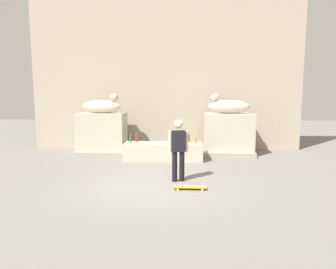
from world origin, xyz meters
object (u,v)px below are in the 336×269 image
(skater, at_px, (178,148))
(skateboard, at_px, (190,187))
(bottle_brown, at_px, (189,138))
(bottle_red, at_px, (136,138))
(statue_reclining_right, at_px, (228,106))
(bottle_orange, at_px, (196,140))
(statue_reclining_left, at_px, (102,106))
(bottle_green, at_px, (131,139))

(skater, relative_size, skateboard, 2.08)
(bottle_brown, bearing_deg, skateboard, -91.37)
(bottle_brown, height_order, bottle_red, bottle_brown)
(statue_reclining_right, xyz_separation_m, skater, (-1.92, -3.84, -0.96))
(skateboard, relative_size, bottle_brown, 2.54)
(statue_reclining_right, distance_m, bottle_orange, 2.07)
(bottle_orange, bearing_deg, statue_reclining_left, 162.81)
(statue_reclining_right, height_order, skateboard, statue_reclining_right)
(bottle_red, bearing_deg, statue_reclining_left, 149.39)
(statue_reclining_left, bearing_deg, bottle_orange, -6.19)
(bottle_red, bearing_deg, bottle_orange, -6.93)
(bottle_orange, bearing_deg, bottle_red, 173.07)
(bottle_orange, distance_m, bottle_green, 2.34)
(statue_reclining_right, distance_m, skateboard, 5.17)
(statue_reclining_left, relative_size, bottle_orange, 6.06)
(statue_reclining_left, relative_size, skateboard, 2.09)
(statue_reclining_right, bearing_deg, skater, 68.91)
(statue_reclining_right, height_order, bottle_red, statue_reclining_right)
(statue_reclining_right, bearing_deg, bottle_orange, 46.50)
(skater, relative_size, bottle_orange, 6.04)
(statue_reclining_right, relative_size, bottle_orange, 5.95)
(bottle_green, height_order, bottle_red, bottle_green)
(bottle_orange, bearing_deg, skateboard, -95.49)
(skater, bearing_deg, bottle_green, 110.98)
(skater, bearing_deg, statue_reclining_right, 51.71)
(skateboard, bearing_deg, bottle_green, 121.73)
(statue_reclining_right, distance_m, bottle_red, 3.76)
(statue_reclining_right, bearing_deg, skateboard, 75.80)
(statue_reclining_left, bearing_deg, bottle_brown, -3.81)
(skater, distance_m, bottle_brown, 2.97)
(statue_reclining_right, distance_m, skater, 4.40)
(bottle_green, bearing_deg, skateboard, -59.38)
(skateboard, height_order, bottle_orange, bottle_orange)
(statue_reclining_right, distance_m, bottle_brown, 2.12)
(skateboard, bearing_deg, statue_reclining_left, 127.01)
(bottle_orange, distance_m, bottle_red, 2.19)
(statue_reclining_right, relative_size, bottle_green, 5.11)
(bottle_orange, bearing_deg, skater, -102.88)
(bottle_brown, bearing_deg, bottle_green, -172.90)
(statue_reclining_left, height_order, bottle_orange, statue_reclining_left)
(bottle_brown, relative_size, bottle_green, 0.98)
(skater, bearing_deg, bottle_brown, 70.92)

